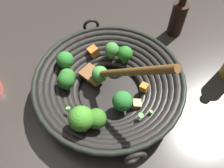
{
  "coord_description": "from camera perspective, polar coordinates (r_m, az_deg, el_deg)",
  "views": [
    {
      "loc": [
        -0.08,
        -0.34,
        0.58
      ],
      "look_at": [
        0.01,
        0.01,
        0.03
      ],
      "focal_mm": 36.0,
      "sensor_mm": 36.0,
      "label": 1
    }
  ],
  "objects": [
    {
      "name": "ground_plane",
      "position": [
        0.67,
        -0.7,
        -2.53
      ],
      "size": [
        4.0,
        4.0,
        0.0
      ],
      "primitive_type": "plane",
      "color": "#332D28"
    },
    {
      "name": "wok",
      "position": [
        0.63,
        -0.98,
        -0.06
      ],
      "size": [
        0.42,
        0.45,
        0.26
      ],
      "color": "black",
      "rests_on": "ground"
    },
    {
      "name": "soy_sauce_bottle",
      "position": [
        0.83,
        16.37,
        15.8
      ],
      "size": [
        0.05,
        0.05,
        0.16
      ],
      "color": "black",
      "rests_on": "ground"
    }
  ]
}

